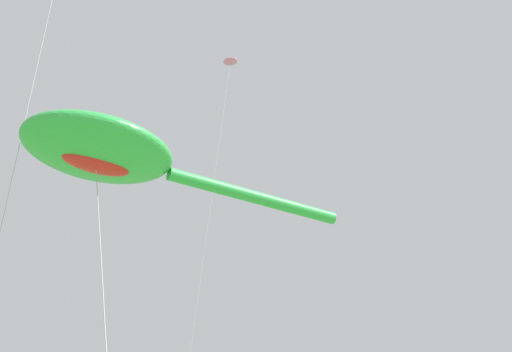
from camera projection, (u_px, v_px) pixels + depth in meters
name	position (u px, v px, depth m)	size (l,w,h in m)	color
big_show_kite	(108.00, 153.00, 16.82)	(9.60, 5.41, 11.01)	green
small_kite_diamond_red	(228.00, 80.00, 29.76)	(1.63, 1.75, 21.67)	pink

